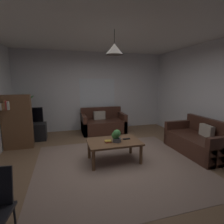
% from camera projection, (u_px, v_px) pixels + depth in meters
% --- Properties ---
extents(floor, '(5.15, 5.50, 0.02)m').
position_uv_depth(floor, '(116.00, 162.00, 3.83)').
color(floor, brown).
rests_on(floor, ground).
extents(rug, '(3.35, 3.02, 0.01)m').
position_uv_depth(rug, '(119.00, 165.00, 3.64)').
color(rug, gray).
rests_on(rug, ground).
extents(wall_back, '(5.27, 0.06, 2.73)m').
position_uv_depth(wall_back, '(93.00, 92.00, 6.22)').
color(wall_back, silver).
rests_on(wall_back, ground).
extents(wall_right, '(0.06, 5.50, 2.73)m').
position_uv_depth(wall_right, '(217.00, 96.00, 4.28)').
color(wall_right, silver).
rests_on(wall_right, ground).
extents(ceiling, '(5.15, 5.50, 0.02)m').
position_uv_depth(ceiling, '(116.00, 28.00, 3.34)').
color(ceiling, white).
extents(window_pane, '(1.26, 0.01, 0.98)m').
position_uv_depth(window_pane, '(97.00, 93.00, 6.23)').
color(window_pane, white).
extents(couch_under_window, '(1.45, 0.85, 0.82)m').
position_uv_depth(couch_under_window, '(103.00, 124.00, 5.99)').
color(couch_under_window, '#47281E').
rests_on(couch_under_window, ground).
extents(couch_right_side, '(0.85, 1.56, 0.82)m').
position_uv_depth(couch_right_side, '(198.00, 142.00, 4.26)').
color(couch_right_side, '#47281E').
rests_on(couch_right_side, ground).
extents(coffee_table, '(1.13, 0.70, 0.46)m').
position_uv_depth(coffee_table, '(114.00, 144.00, 3.78)').
color(coffee_table, brown).
rests_on(coffee_table, ground).
extents(book_on_table_0, '(0.14, 0.12, 0.02)m').
position_uv_depth(book_on_table_0, '(108.00, 142.00, 3.69)').
color(book_on_table_0, '#B22D2D').
rests_on(book_on_table_0, coffee_table).
extents(book_on_table_1, '(0.14, 0.11, 0.02)m').
position_uv_depth(book_on_table_1, '(108.00, 141.00, 3.69)').
color(book_on_table_1, gold).
rests_on(book_on_table_1, coffee_table).
extents(remote_on_table_0, '(0.16, 0.05, 0.02)m').
position_uv_depth(remote_on_table_0, '(127.00, 139.00, 3.89)').
color(remote_on_table_0, black).
rests_on(remote_on_table_0, coffee_table).
extents(potted_plant_on_table, '(0.20, 0.20, 0.27)m').
position_uv_depth(potted_plant_on_table, '(116.00, 136.00, 3.71)').
color(potted_plant_on_table, '#4C4C51').
rests_on(potted_plant_on_table, coffee_table).
extents(tv_stand, '(0.90, 0.44, 0.50)m').
position_uv_depth(tv_stand, '(30.00, 132.00, 5.13)').
color(tv_stand, black).
rests_on(tv_stand, ground).
extents(tv, '(0.77, 0.16, 0.48)m').
position_uv_depth(tv, '(29.00, 116.00, 5.02)').
color(tv, black).
rests_on(tv, tv_stand).
extents(potted_palm_corner, '(0.81, 0.82, 1.44)m').
position_uv_depth(potted_palm_corner, '(25.00, 115.00, 5.38)').
color(potted_palm_corner, '#B77051').
rests_on(potted_palm_corner, ground).
extents(bookshelf_corner, '(0.70, 0.31, 1.40)m').
position_uv_depth(bookshelf_corner, '(17.00, 122.00, 4.45)').
color(bookshelf_corner, brown).
rests_on(bookshelf_corner, ground).
extents(pendant_lamp, '(0.35, 0.35, 0.47)m').
position_uv_depth(pendant_lamp, '(114.00, 49.00, 3.43)').
color(pendant_lamp, black).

